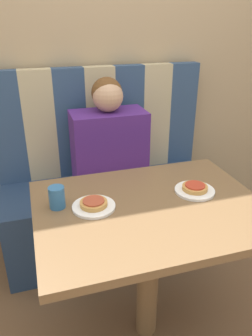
{
  "coord_description": "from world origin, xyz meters",
  "views": [
    {
      "loc": [
        -0.44,
        -1.08,
        1.45
      ],
      "look_at": [
        0.0,
        0.35,
        0.75
      ],
      "focal_mm": 35.0,
      "sensor_mm": 36.0,
      "label": 1
    }
  ],
  "objects_px": {
    "pizza_right": "(195,187)",
    "drinking_cup": "(57,197)",
    "plate_left": "(94,207)",
    "pizza_left": "(94,203)",
    "plate_right": "(195,191)",
    "person": "(109,140)"
  },
  "relations": [
    {
      "from": "plate_left",
      "to": "pizza_left",
      "type": "xyz_separation_m",
      "value": [
        -0.0,
        0.0,
        0.02
      ]
    },
    {
      "from": "pizza_left",
      "to": "pizza_right",
      "type": "relative_size",
      "value": 1.0
    },
    {
      "from": "pizza_left",
      "to": "drinking_cup",
      "type": "height_order",
      "value": "drinking_cup"
    },
    {
      "from": "person",
      "to": "plate_right",
      "type": "xyz_separation_m",
      "value": [
        0.23,
        -0.65,
        -0.04
      ]
    },
    {
      "from": "pizza_left",
      "to": "pizza_right",
      "type": "height_order",
      "value": "same"
    },
    {
      "from": "pizza_left",
      "to": "plate_right",
      "type": "bearing_deg",
      "value": 0.0
    },
    {
      "from": "plate_left",
      "to": "pizza_right",
      "type": "relative_size",
      "value": 1.57
    },
    {
      "from": "pizza_right",
      "to": "drinking_cup",
      "type": "bearing_deg",
      "value": 175.3
    },
    {
      "from": "drinking_cup",
      "to": "person",
      "type": "bearing_deg",
      "value": 58.28
    },
    {
      "from": "pizza_right",
      "to": "plate_left",
      "type": "bearing_deg",
      "value": 180.0
    },
    {
      "from": "pizza_left",
      "to": "drinking_cup",
      "type": "bearing_deg",
      "value": 160.68
    },
    {
      "from": "pizza_right",
      "to": "person",
      "type": "bearing_deg",
      "value": 109.5
    },
    {
      "from": "plate_right",
      "to": "pizza_left",
      "type": "distance_m",
      "value": 0.46
    },
    {
      "from": "pizza_left",
      "to": "plate_left",
      "type": "bearing_deg",
      "value": 0.0
    },
    {
      "from": "drinking_cup",
      "to": "pizza_right",
      "type": "bearing_deg",
      "value": -4.7
    },
    {
      "from": "person",
      "to": "pizza_right",
      "type": "relative_size",
      "value": 5.79
    },
    {
      "from": "pizza_right",
      "to": "drinking_cup",
      "type": "xyz_separation_m",
      "value": [
        -0.6,
        0.05,
        0.02
      ]
    },
    {
      "from": "person",
      "to": "pizza_right",
      "type": "bearing_deg",
      "value": -70.5
    },
    {
      "from": "pizza_right",
      "to": "drinking_cup",
      "type": "distance_m",
      "value": 0.6
    },
    {
      "from": "plate_left",
      "to": "drinking_cup",
      "type": "distance_m",
      "value": 0.15
    },
    {
      "from": "plate_left",
      "to": "pizza_left",
      "type": "height_order",
      "value": "pizza_left"
    },
    {
      "from": "pizza_left",
      "to": "pizza_right",
      "type": "bearing_deg",
      "value": 0.0
    }
  ]
}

